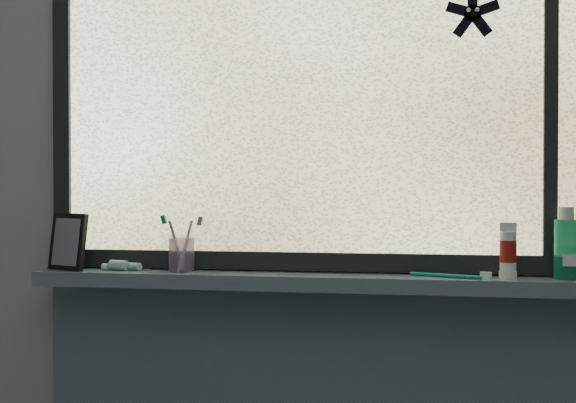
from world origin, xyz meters
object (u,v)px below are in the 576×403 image
(vanity_mirror, at_px, (68,242))
(mouthwash_bottle, at_px, (566,243))
(toothbrush_cup, at_px, (181,255))
(cream_tube, at_px, (508,249))

(vanity_mirror, distance_m, mouthwash_bottle, 1.36)
(mouthwash_bottle, bearing_deg, vanity_mirror, -179.35)
(toothbrush_cup, distance_m, mouthwash_bottle, 1.03)
(toothbrush_cup, relative_size, cream_tube, 0.91)
(toothbrush_cup, bearing_deg, vanity_mirror, -177.11)
(toothbrush_cup, height_order, mouthwash_bottle, mouthwash_bottle)
(vanity_mirror, relative_size, cream_tube, 1.57)
(vanity_mirror, relative_size, toothbrush_cup, 1.72)
(vanity_mirror, bearing_deg, mouthwash_bottle, 21.80)
(toothbrush_cup, distance_m, cream_tube, 0.88)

